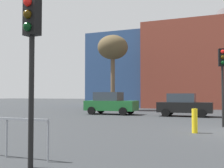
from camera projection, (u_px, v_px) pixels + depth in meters
The scene contains 6 objects.
parked_car_0 at pixel (111, 103), 23.50m from camera, with size 4.32×2.12×1.87m.
parked_car_1 at pixel (184, 105), 21.24m from camera, with size 4.04×1.98×1.75m.
traffic_light_near_left at pixel (31, 41), 6.26m from camera, with size 0.38×0.38×3.86m.
traffic_light_island at pixel (222, 69), 14.16m from camera, with size 0.41×0.39×3.99m.
bare_tree_1 at pixel (113, 49), 30.12m from camera, with size 3.29×3.29×8.12m.
bollard_yellow_0 at pixel (195, 121), 11.86m from camera, with size 0.24×0.24×1.04m, color yellow.
Camera 1 is at (-0.55, -13.31, 1.61)m, focal length 44.62 mm.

